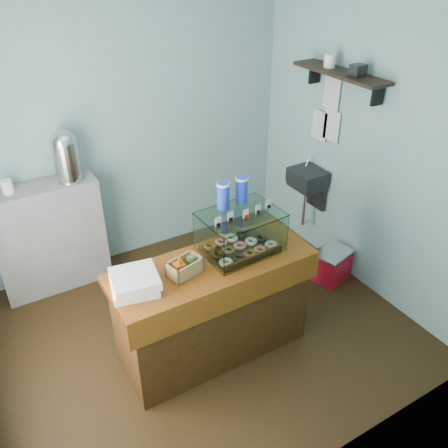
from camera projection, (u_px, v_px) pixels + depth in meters
ground at (200, 330)px, 4.24m from camera, size 3.50×3.50×0.00m
room_shell at (196, 152)px, 3.37m from camera, size 3.54×3.04×2.82m
counter at (213, 308)px, 3.82m from camera, size 1.60×0.60×0.90m
back_shelf at (50, 238)px, 4.53m from camera, size 1.00×0.32×1.10m
display_case at (238, 229)px, 3.67m from camera, size 0.62×0.47×0.55m
condiment_crate at (184, 267)px, 3.44m from camera, size 0.28×0.21×0.18m
pastry_boxes at (134, 282)px, 3.30m from camera, size 0.38×0.38×0.13m
coffee_urn at (65, 155)px, 4.22m from camera, size 0.26×0.26×0.48m
red_cooler at (331, 265)px, 4.80m from camera, size 0.43×0.36×0.33m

